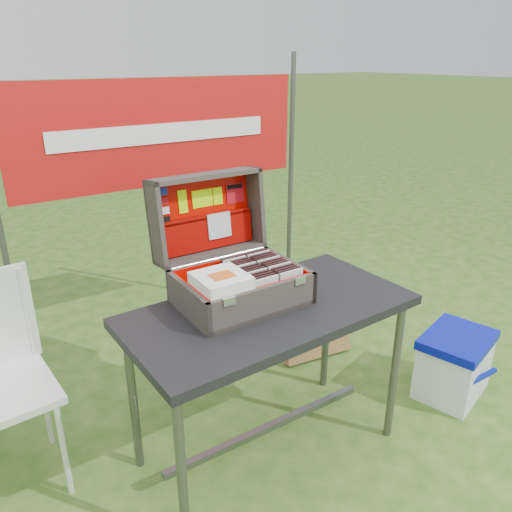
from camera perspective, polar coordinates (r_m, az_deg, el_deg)
ground at (r=2.43m, az=2.88°, el=-21.69°), size 80.00×80.00×0.00m
table at (r=2.22m, az=1.50°, el=-14.19°), size 1.19×0.63×0.73m
table_top at (r=2.04m, az=1.59°, el=-6.29°), size 1.19×0.63×0.04m
table_leg_fl at (r=1.89m, az=-8.51°, el=-23.26°), size 0.04×0.04×0.69m
table_leg_fr at (r=2.39m, az=15.53°, el=-12.76°), size 0.04×0.04×0.69m
table_leg_bl at (r=2.22m, az=-13.86°, el=-15.64°), size 0.04×0.04×0.69m
table_leg_br at (r=2.67m, az=8.04°, el=-8.25°), size 0.04×0.04×0.69m
table_brace at (r=2.38m, az=1.44°, el=-19.00°), size 1.02×0.03×0.03m
suitcase at (r=2.02m, az=-2.66°, el=1.50°), size 0.50×0.52×0.48m
suitcase_base_bottom at (r=2.06m, az=-1.69°, el=-5.01°), size 0.50×0.36×0.02m
suitcase_base_wall_front at (r=1.91m, az=0.97°, el=-5.41°), size 0.50×0.02×0.13m
suitcase_base_wall_back at (r=2.17m, az=-4.06°, el=-1.96°), size 0.50×0.02×0.13m
suitcase_base_wall_left at (r=1.94m, az=-7.81°, el=-5.23°), size 0.02×0.36×0.13m
suitcase_base_wall_right at (r=2.16m, az=3.74°, el=-2.06°), size 0.02×0.36×0.13m
suitcase_liner_floor at (r=2.06m, az=-1.70°, el=-4.69°), size 0.46×0.32×0.01m
suitcase_latch_left at (r=1.80m, az=-3.11°, el=-5.20°), size 0.05×0.01×0.03m
suitcase_latch_right at (r=1.96m, az=5.04°, el=-2.83°), size 0.05×0.01×0.03m
suitcase_hinge at (r=2.15m, az=-4.23°, el=-0.24°), size 0.45×0.02×0.02m
suitcase_lid_back at (r=2.22m, az=-6.19°, el=4.85°), size 0.50×0.06×0.36m
suitcase_lid_rim_far at (r=2.14m, az=-5.93°, el=9.08°), size 0.50×0.14×0.04m
suitcase_lid_rim_near at (r=2.21m, az=-5.10°, el=0.36°), size 0.50×0.14×0.04m
suitcase_lid_rim_left at (r=2.07m, az=-11.39°, el=3.50°), size 0.02×0.18×0.37m
suitcase_lid_rim_right at (r=2.28m, az=-0.15°, el=5.66°), size 0.02×0.18×0.37m
suitcase_lid_liner at (r=2.21m, az=-6.04°, el=4.81°), size 0.46×0.04×0.31m
suitcase_liner_wall_front at (r=1.91m, az=0.75°, el=-5.00°), size 0.46×0.01×0.11m
suitcase_liner_wall_back at (r=2.16m, az=-3.89°, el=-1.84°), size 0.46×0.01×0.11m
suitcase_liner_wall_left at (r=1.94m, az=-7.48°, el=-4.88°), size 0.01×0.32×0.11m
suitcase_liner_wall_right at (r=2.15m, az=3.47°, el=-1.90°), size 0.01×0.32×0.11m
suitcase_lid_pocket at (r=2.21m, az=-5.61°, el=2.64°), size 0.44×0.05×0.15m
suitcase_pocket_edge at (r=2.19m, az=-5.71°, el=4.44°), size 0.43×0.02×0.02m
suitcase_pocket_cd at (r=2.21m, az=-4.23°, el=3.50°), size 0.11×0.02×0.11m
lid_sticker_cc_a at (r=2.11m, az=-10.74°, el=7.23°), size 0.05×0.01×0.03m
lid_sticker_cc_b at (r=2.11m, az=-10.62°, el=6.16°), size 0.05×0.01×0.03m
lid_sticker_cc_c at (r=2.12m, az=-10.49°, el=5.10°), size 0.05×0.01×0.03m
lid_sticker_cc_d at (r=2.13m, az=-10.36°, el=4.05°), size 0.05×0.01×0.03m
lid_card_neon_tall at (r=2.15m, az=-8.37°, el=6.16°), size 0.04×0.01×0.10m
lid_card_neon_main at (r=2.19m, az=-6.14°, el=6.56°), size 0.10×0.01×0.08m
lid_card_neon_small at (r=2.22m, az=-4.39°, el=6.86°), size 0.04×0.01×0.08m
lid_sticker_band at (r=2.27m, az=-2.40°, el=7.20°), size 0.09×0.01×0.09m
lid_sticker_band_bar at (r=2.26m, az=-2.46°, el=7.95°), size 0.08×0.01×0.02m
cd_left_0 at (r=1.94m, az=1.16°, el=-4.20°), size 0.11×0.01×0.13m
cd_left_1 at (r=1.96m, az=0.83°, el=-3.99°), size 0.11×0.01×0.13m
cd_left_2 at (r=1.97m, az=0.51°, el=-3.78°), size 0.11×0.01×0.13m
cd_left_3 at (r=1.98m, az=0.20°, el=-3.57°), size 0.11×0.01×0.13m
cd_left_4 at (r=2.00m, az=-0.11°, el=-3.37°), size 0.11×0.01×0.13m
cd_left_5 at (r=2.01m, az=-0.42°, el=-3.17°), size 0.11×0.01×0.13m
cd_left_6 at (r=2.03m, az=-0.72°, el=-2.97°), size 0.11×0.01×0.13m
cd_left_7 at (r=2.04m, az=-1.02°, el=-2.78°), size 0.11×0.01×0.13m
cd_left_8 at (r=2.06m, az=-1.31°, el=-2.58°), size 0.11×0.01×0.13m
cd_left_9 at (r=2.08m, az=-1.60°, el=-2.40°), size 0.11×0.01×0.13m
cd_left_10 at (r=2.09m, az=-1.89°, el=-2.21°), size 0.11×0.01×0.13m
cd_left_11 at (r=2.11m, az=-2.17°, el=-2.02°), size 0.11×0.01×0.13m
cd_left_12 at (r=2.12m, az=-2.44°, el=-1.84°), size 0.11×0.01×0.13m
cd_left_13 at (r=2.14m, az=-2.71°, el=-1.66°), size 0.11×0.01×0.13m
cd_right_0 at (r=2.01m, az=4.02°, el=-3.36°), size 0.11×0.01×0.13m
cd_right_1 at (r=2.02m, az=3.68°, el=-3.16°), size 0.11×0.01×0.13m
cd_right_2 at (r=2.03m, az=3.35°, el=-2.96°), size 0.11×0.01×0.13m
cd_right_3 at (r=2.05m, az=3.02°, el=-2.77°), size 0.11×0.01×0.13m
cd_right_4 at (r=2.06m, az=2.70°, el=-2.58°), size 0.11×0.01×0.13m
cd_right_5 at (r=2.08m, az=2.38°, el=-2.39°), size 0.11×0.01×0.13m
cd_right_6 at (r=2.09m, az=2.07°, el=-2.20°), size 0.11×0.01×0.13m
cd_right_7 at (r=2.11m, az=1.76°, el=-2.02°), size 0.11×0.01×0.13m
cd_right_8 at (r=2.12m, az=1.46°, el=-1.84°), size 0.11×0.01×0.13m
cd_right_9 at (r=2.14m, az=1.16°, el=-1.66°), size 0.11×0.01×0.13m
cd_right_10 at (r=2.15m, az=0.86°, el=-1.49°), size 0.11×0.01×0.13m
cd_right_11 at (r=2.17m, az=0.57°, el=-1.31°), size 0.11×0.01×0.13m
cd_right_12 at (r=2.18m, az=0.28°, el=-1.14°), size 0.11×0.01×0.13m
cd_right_13 at (r=2.20m, az=-0.00°, el=-0.97°), size 0.11×0.01×0.13m
songbook_0 at (r=1.90m, az=-4.01°, el=-3.33°), size 0.19×0.19×0.00m
songbook_1 at (r=1.89m, az=-4.01°, el=-3.20°), size 0.19×0.19×0.00m
songbook_2 at (r=1.89m, az=-4.02°, el=-3.06°), size 0.19×0.19×0.00m
songbook_3 at (r=1.89m, az=-4.02°, el=-2.92°), size 0.19×0.19×0.00m
songbook_4 at (r=1.89m, az=-4.03°, el=-2.78°), size 0.19×0.19×0.00m
songbook_5 at (r=1.89m, az=-4.03°, el=-2.65°), size 0.19×0.19×0.00m
songbook_6 at (r=1.88m, az=-4.03°, el=-2.51°), size 0.19×0.19×0.00m
songbook_7 at (r=1.88m, az=-4.04°, el=-2.37°), size 0.19×0.19×0.00m
songbook_8 at (r=1.88m, az=-4.04°, el=-2.23°), size 0.19×0.19×0.00m
songbook_graphic at (r=1.87m, az=-3.89°, el=-2.22°), size 0.09×0.07×0.00m
cooler at (r=2.87m, az=21.66°, el=-11.43°), size 0.46×0.40×0.35m
cooler_body at (r=2.88m, az=21.59°, el=-11.82°), size 0.44×0.37×0.30m
cooler_lid at (r=2.80m, az=22.08°, el=-8.86°), size 0.46×0.40×0.05m
cooler_handle at (r=2.80m, az=24.35°, el=-12.51°), size 0.23×0.02×0.02m
chair_leg_fr at (r=2.25m, az=-21.11°, el=-19.91°), size 0.02×0.02×0.46m
chair_leg_br at (r=2.53m, az=-22.99°, el=-15.14°), size 0.02×0.02×0.46m
chair_upright_right at (r=2.32m, az=-24.70°, el=-6.06°), size 0.02×0.02×0.43m
cardboard_box at (r=2.99m, az=6.66°, el=-7.20°), size 0.45×0.24×0.46m
banner_post_left at (r=2.65m, az=-26.95°, el=1.27°), size 0.03×0.03×1.70m
banner_post_right at (r=3.26m, az=3.92°, el=7.19°), size 0.03×0.03×1.70m
banner at (r=2.74m, az=-10.48°, el=13.67°), size 1.60×0.02×0.55m
banner_text at (r=2.73m, az=-10.38°, el=13.64°), size 1.20×0.00×0.10m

